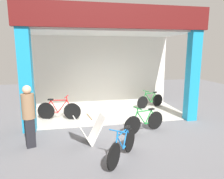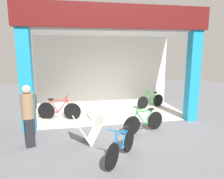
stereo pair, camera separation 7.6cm
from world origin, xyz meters
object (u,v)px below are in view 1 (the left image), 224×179
(bicycle_inside_0, at_px, (59,110))
(bicycle_parked_0, at_px, (144,122))
(bicycle_inside_1, at_px, (150,101))
(bicycle_parked_1, at_px, (123,146))
(sandwich_board_sign, at_px, (90,130))
(pedestrian_0, at_px, (29,115))

(bicycle_inside_0, relative_size, bicycle_parked_0, 1.10)
(bicycle_inside_1, height_order, bicycle_parked_1, bicycle_parked_1)
(bicycle_inside_1, relative_size, sandwich_board_sign, 1.54)
(sandwich_board_sign, relative_size, pedestrian_0, 0.54)
(bicycle_parked_1, bearing_deg, pedestrian_0, 152.30)
(bicycle_inside_1, distance_m, sandwich_board_sign, 4.43)
(sandwich_board_sign, xyz_separation_m, pedestrian_0, (-1.62, 0.15, 0.49))
(bicycle_parked_1, bearing_deg, bicycle_inside_1, 60.38)
(bicycle_parked_1, xyz_separation_m, sandwich_board_sign, (-0.69, 1.06, 0.06))
(bicycle_parked_1, xyz_separation_m, pedestrian_0, (-2.32, 1.22, 0.55))
(bicycle_inside_0, xyz_separation_m, bicycle_parked_0, (2.77, -1.80, -0.03))
(bicycle_parked_0, height_order, bicycle_parked_1, bicycle_parked_0)
(bicycle_parked_0, relative_size, pedestrian_0, 0.86)
(bicycle_parked_1, distance_m, pedestrian_0, 2.67)
(bicycle_inside_0, xyz_separation_m, sandwich_board_sign, (0.95, -2.27, 0.03))
(bicycle_inside_0, relative_size, pedestrian_0, 0.95)
(pedestrian_0, bearing_deg, sandwich_board_sign, -5.31)
(sandwich_board_sign, bearing_deg, pedestrian_0, 174.69)
(bicycle_inside_0, height_order, pedestrian_0, pedestrian_0)
(bicycle_inside_0, distance_m, bicycle_inside_1, 4.15)
(bicycle_parked_1, bearing_deg, sandwich_board_sign, 123.05)
(bicycle_parked_0, bearing_deg, bicycle_inside_0, 146.92)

